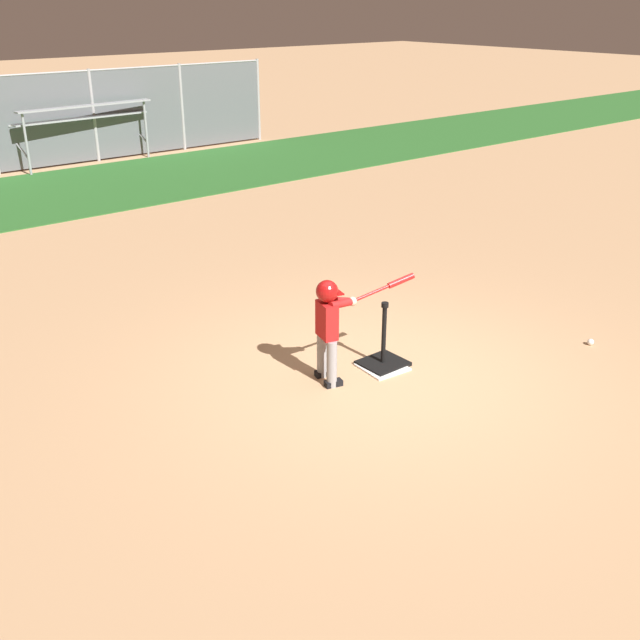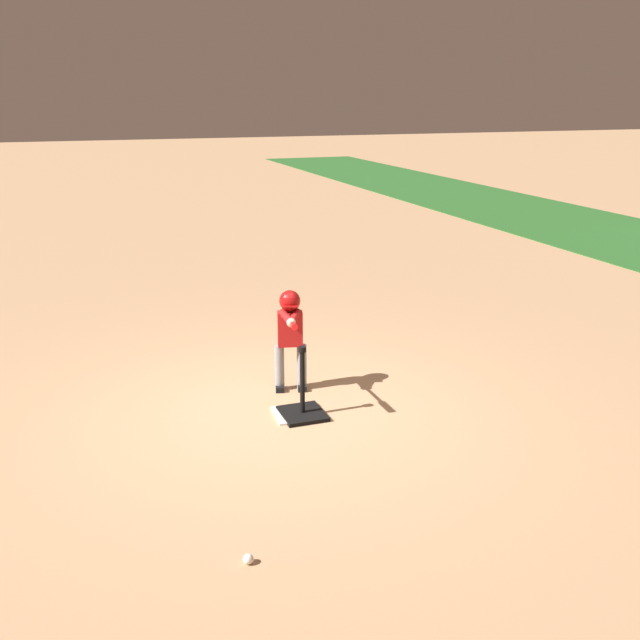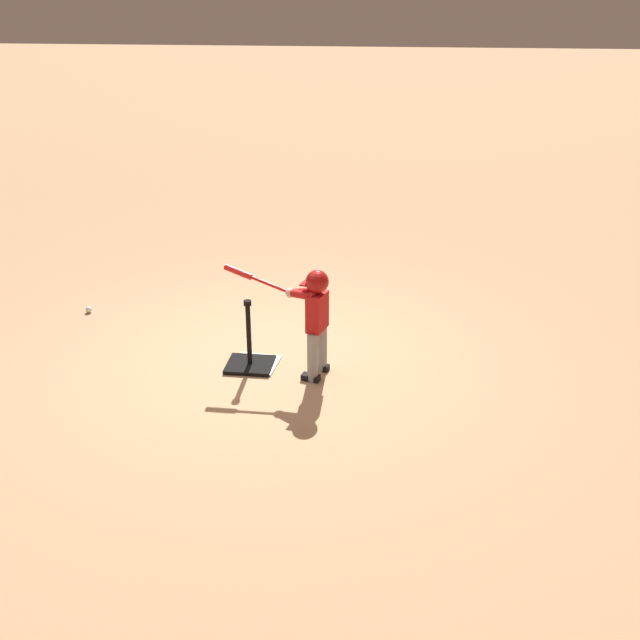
# 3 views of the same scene
# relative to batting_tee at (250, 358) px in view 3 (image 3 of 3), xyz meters

# --- Properties ---
(ground_plane) EXTENTS (90.00, 90.00, 0.00)m
(ground_plane) POSITION_rel_batting_tee_xyz_m (-0.18, -0.20, -0.09)
(ground_plane) COLOR tan
(home_plate) EXTENTS (0.48, 0.48, 0.02)m
(home_plate) POSITION_rel_batting_tee_xyz_m (-0.05, -0.04, -0.08)
(home_plate) COLOR white
(home_plate) RESTS_ON ground_plane
(batting_tee) EXTENTS (0.47, 0.42, 0.72)m
(batting_tee) POSITION_rel_batting_tee_xyz_m (0.00, 0.00, 0.00)
(batting_tee) COLOR black
(batting_tee) RESTS_ON ground_plane
(batter_child) EXTENTS (1.07, 0.46, 1.10)m
(batter_child) POSITION_rel_batting_tee_xyz_m (-0.66, 0.09, 0.61)
(batter_child) COLOR gray
(batter_child) RESTS_ON ground_plane
(baseball) EXTENTS (0.07, 0.07, 0.07)m
(baseball) POSITION_rel_batting_tee_xyz_m (2.18, -1.12, -0.06)
(baseball) COLOR white
(baseball) RESTS_ON ground_plane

